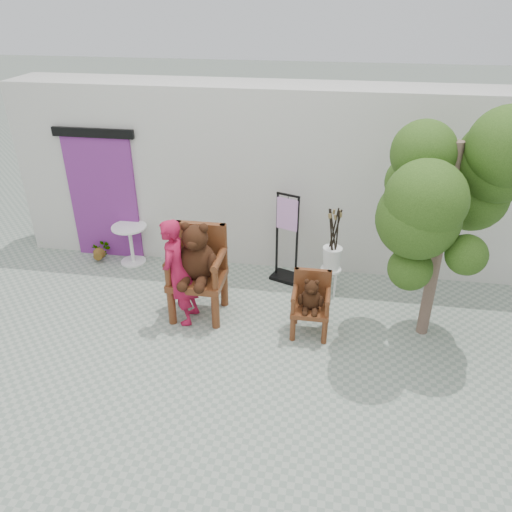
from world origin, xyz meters
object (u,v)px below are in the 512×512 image
(chair_big, at_px, (197,262))
(stool_bucket, at_px, (332,258))
(chair_small, at_px, (311,299))
(person, at_px, (178,273))
(cafe_table, at_px, (131,240))
(display_stand, at_px, (287,248))
(tree, at_px, (455,186))

(chair_big, height_order, stool_bucket, chair_big)
(stool_bucket, bearing_deg, chair_small, -103.19)
(person, bearing_deg, cafe_table, -135.30)
(person, height_order, display_stand, person)
(chair_big, distance_m, person, 0.32)
(person, distance_m, tree, 3.80)
(chair_big, relative_size, display_stand, 0.98)
(chair_small, height_order, cafe_table, chair_small)
(cafe_table, distance_m, display_stand, 2.75)
(chair_small, xyz_separation_m, cafe_table, (-3.24, 1.53, -0.10))
(stool_bucket, relative_size, tree, 0.45)
(chair_small, bearing_deg, chair_big, 172.67)
(chair_small, distance_m, stool_bucket, 1.09)
(chair_small, bearing_deg, display_stand, 109.34)
(stool_bucket, distance_m, tree, 2.29)
(chair_big, distance_m, display_stand, 1.69)
(chair_big, height_order, display_stand, display_stand)
(person, bearing_deg, display_stand, 138.58)
(person, distance_m, display_stand, 1.99)
(chair_small, height_order, person, person)
(chair_big, height_order, chair_small, chair_big)
(display_stand, bearing_deg, chair_small, -50.08)
(chair_big, bearing_deg, stool_bucket, 23.97)
(cafe_table, distance_m, tree, 5.36)
(chair_small, xyz_separation_m, tree, (1.63, 0.17, 1.69))
(tree, bearing_deg, display_stand, 149.94)
(person, relative_size, display_stand, 1.04)
(chair_big, relative_size, tree, 0.46)
(display_stand, height_order, stool_bucket, display_stand)
(chair_big, bearing_deg, chair_small, -7.33)
(display_stand, height_order, tree, tree)
(display_stand, relative_size, stool_bucket, 1.04)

